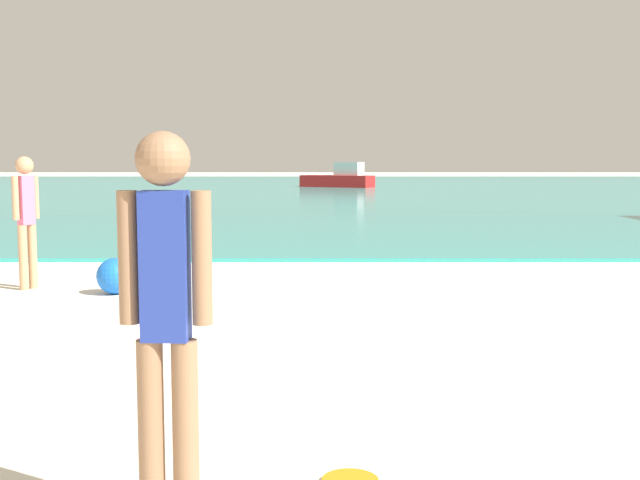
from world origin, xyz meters
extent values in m
cube|color=teal|center=(0.00, 44.14, 0.03)|extent=(160.00, 60.00, 0.06)
cylinder|color=#936B4C|center=(-0.83, 5.47, 0.41)|extent=(0.11, 0.11, 0.82)
cylinder|color=#936B4C|center=(-0.97, 5.48, 0.41)|extent=(0.11, 0.11, 0.82)
cube|color=#233899|center=(-0.90, 5.47, 1.13)|extent=(0.20, 0.13, 0.62)
sphere|color=#936B4C|center=(-0.90, 5.47, 1.57)|extent=(0.22, 0.22, 0.22)
cylinder|color=#936B4C|center=(-0.75, 5.46, 1.17)|extent=(0.08, 0.08, 0.55)
cylinder|color=#936B4C|center=(-1.05, 5.48, 1.17)|extent=(0.08, 0.08, 0.55)
cylinder|color=tan|center=(-3.77, 11.72, 0.39)|extent=(0.10, 0.10, 0.79)
cylinder|color=tan|center=(-3.84, 11.60, 0.39)|extent=(0.10, 0.10, 0.79)
cube|color=pink|center=(-3.80, 11.66, 1.08)|extent=(0.19, 0.21, 0.59)
sphere|color=tan|center=(-3.80, 11.66, 1.50)|extent=(0.21, 0.21, 0.21)
cylinder|color=tan|center=(-3.73, 11.79, 1.11)|extent=(0.08, 0.08, 0.52)
cylinder|color=tan|center=(-3.88, 11.53, 1.11)|extent=(0.08, 0.08, 0.52)
cube|color=red|center=(0.68, 45.72, 0.39)|extent=(4.20, 3.05, 0.65)
cube|color=silver|center=(1.33, 45.38, 1.08)|extent=(1.72, 1.49, 0.73)
sphere|color=blue|center=(-2.66, 11.31, 0.21)|extent=(0.42, 0.42, 0.42)
camera|label=1|loc=(-0.26, 2.33, 1.56)|focal=43.69mm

